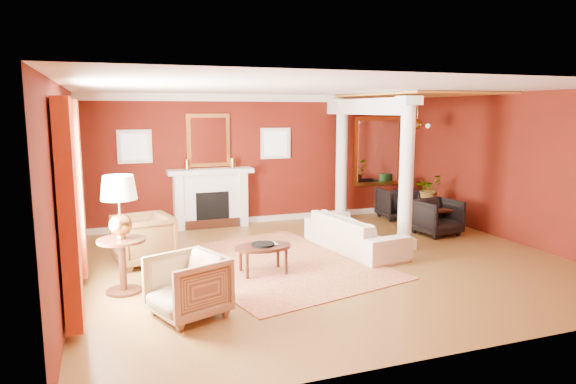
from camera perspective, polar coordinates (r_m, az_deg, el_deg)
name	(u,v)px	position (r m, az deg, el deg)	size (l,w,h in m)	color
ground	(327,262)	(8.81, 4.35, -7.77)	(8.00, 8.00, 0.00)	brown
room_shell	(328,143)	(8.45, 4.52, 5.44)	(8.04, 7.04, 2.92)	#62130D
fireplace	(211,198)	(11.37, -8.55, -0.66)	(1.85, 0.42, 1.29)	white
overmantel_mirror	(208,140)	(11.36, -8.84, 5.70)	(0.95, 0.07, 1.15)	gold
flank_window_left	(135,147)	(11.19, -16.68, 4.86)	(0.70, 0.07, 0.70)	white
flank_window_right	(276,143)	(11.78, -1.39, 5.43)	(0.70, 0.07, 0.70)	white
left_window	(72,199)	(7.18, -22.91, -0.67)	(0.21, 2.55, 2.60)	white
column_front	(406,173)	(9.58, 13.02, 2.12)	(0.36, 0.36, 2.80)	white
column_back	(342,159)	(11.92, 5.97, 3.63)	(0.36, 0.36, 2.80)	white
header_beam	(366,107)	(10.89, 8.63, 9.35)	(0.30, 3.20, 0.32)	white
amber_ceiling	(418,95)	(11.37, 14.21, 10.42)	(2.30, 3.40, 0.04)	gold
dining_mirror	(378,151)	(12.87, 9.92, 4.49)	(1.30, 0.07, 1.70)	gold
chandelier	(417,124)	(11.43, 14.16, 7.30)	(0.60, 0.62, 0.75)	#A67534
crown_trim	(265,98)	(11.67, -2.58, 10.40)	(8.00, 0.08, 0.16)	white
base_trim	(266,219)	(11.93, -2.49, -2.97)	(8.00, 0.08, 0.12)	white
rug	(276,264)	(8.68, -1.34, -7.95)	(2.81, 3.74, 0.01)	maroon
sofa	(355,227)	(9.48, 7.42, -3.90)	(2.21, 0.65, 0.87)	white
armchair_leopard	(143,237)	(8.90, -15.82, -4.85)	(0.89, 0.84, 0.92)	black
armchair_stripe	(187,283)	(6.58, -11.11, -9.90)	(0.83, 0.78, 0.85)	tan
coffee_table	(263,248)	(8.09, -2.79, -6.27)	(0.90, 0.90, 0.46)	black
coffee_book	(267,238)	(8.09, -2.40, -5.12)	(0.16, 0.02, 0.22)	black
side_table	(120,213)	(7.46, -18.17, -2.22)	(0.67, 0.67, 1.67)	black
dining_table	(427,209)	(11.69, 15.17, -1.79)	(1.47, 0.52, 0.82)	black
dining_chair_near	(437,215)	(10.99, 16.25, -2.52)	(0.79, 0.74, 0.82)	black
dining_chair_far	(397,201)	(12.43, 11.99, -1.04)	(0.79, 0.74, 0.82)	black
green_urn	(406,201)	(12.85, 13.02, -0.94)	(0.39, 0.39, 0.93)	#16441E
potted_plant	(429,178)	(11.64, 15.42, 1.46)	(0.58, 0.65, 0.51)	#26591E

